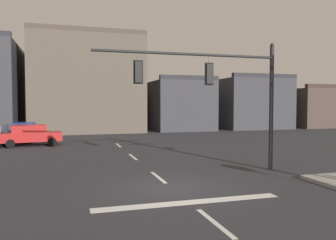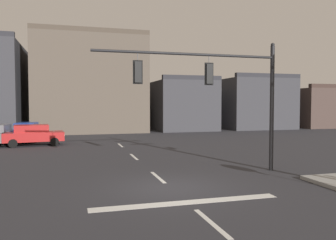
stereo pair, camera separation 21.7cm
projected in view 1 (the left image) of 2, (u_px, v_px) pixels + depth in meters
name	position (u px, v px, depth m)	size (l,w,h in m)	color
ground_plane	(172.00, 188.00, 13.15)	(400.00, 400.00, 0.00)	#2B2B30
stop_bar_paint	(190.00, 202.00, 11.24)	(6.40, 0.50, 0.01)	silver
lane_centreline	(158.00, 177.00, 15.07)	(0.16, 26.40, 0.01)	silver
signal_mast_near_side	(221.00, 84.00, 15.80)	(8.65, 0.35, 6.16)	black
car_lot_middle	(31.00, 135.00, 26.24)	(4.61, 2.35, 1.61)	#A81E1E
car_lot_farside	(24.00, 131.00, 29.27)	(2.14, 4.54, 1.61)	navy
building_row	(108.00, 94.00, 41.96)	(54.16, 13.43, 11.17)	#38383D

